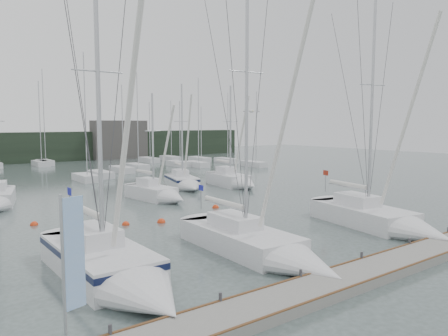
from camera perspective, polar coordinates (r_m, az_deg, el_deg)
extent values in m
plane|color=#404E4B|center=(22.50, 5.86, -11.05)|extent=(160.00, 160.00, 0.00)
cube|color=slate|center=(19.25, 16.29, -13.60)|extent=(24.00, 2.00, 0.40)
cube|color=black|center=(79.26, -26.12, 2.37)|extent=(90.00, 4.00, 5.00)
cube|color=#454240|center=(82.57, -13.51, 3.62)|extent=(10.00, 3.00, 7.00)
cube|color=silver|center=(76.97, -7.06, 1.24)|extent=(1.80, 4.50, 0.90)
cylinder|color=#A7A9AF|center=(76.29, -6.92, 5.14)|extent=(0.12, 0.12, 9.57)
cube|color=silver|center=(51.63, -17.61, -1.27)|extent=(1.80, 4.50, 0.90)
cylinder|color=#A7A9AF|center=(50.79, -17.67, 6.73)|extent=(0.12, 0.12, 13.44)
cube|color=silver|center=(62.94, -11.30, 0.14)|extent=(1.80, 4.50, 0.90)
cylinder|color=#A7A9AF|center=(62.19, -11.22, 6.36)|extent=(0.12, 0.12, 12.73)
cube|color=silver|center=(71.92, 0.26, 0.96)|extent=(1.80, 4.50, 0.90)
cylinder|color=#A7A9AF|center=(71.26, 0.50, 5.56)|extent=(0.12, 0.12, 10.63)
cube|color=silver|center=(59.47, -13.18, -0.24)|extent=(1.80, 4.50, 0.90)
cylinder|color=#A7A9AF|center=(58.69, -13.12, 5.35)|extent=(0.12, 0.12, 10.68)
cube|color=silver|center=(74.21, -3.20, 1.10)|extent=(1.80, 4.50, 0.90)
cylinder|color=#A7A9AF|center=(73.55, -3.01, 4.71)|extent=(0.12, 0.12, 8.46)
cube|color=silver|center=(74.23, -9.79, 1.03)|extent=(1.80, 4.50, 0.90)
cylinder|color=#A7A9AF|center=(73.54, -9.68, 4.91)|extent=(0.12, 0.12, 9.17)
cube|color=silver|center=(72.37, -22.81, 0.53)|extent=(1.80, 4.50, 0.90)
cylinder|color=#A7A9AF|center=(71.62, -22.92, 5.65)|extent=(0.12, 0.12, 12.02)
cube|color=silver|center=(73.72, -22.35, 0.64)|extent=(1.80, 4.50, 0.90)
cylinder|color=#A7A9AF|center=(72.99, -22.48, 6.43)|extent=(0.12, 0.12, 13.96)
cube|color=silver|center=(66.48, -5.97, 0.52)|extent=(1.80, 4.50, 0.90)
cylinder|color=#A7A9AF|center=(65.77, -5.79, 4.78)|extent=(0.12, 0.12, 8.99)
cube|color=silver|center=(65.44, -3.57, 0.46)|extent=(1.80, 4.50, 0.90)
cylinder|color=#A7A9AF|center=(64.73, -3.36, 6.26)|extent=(0.12, 0.12, 12.32)
cube|color=silver|center=(65.80, 3.91, 0.48)|extent=(1.80, 4.50, 0.90)
cylinder|color=#A7A9AF|center=(65.13, 4.23, 5.39)|extent=(0.12, 0.12, 10.37)
cube|color=silver|center=(54.54, -15.81, -0.85)|extent=(1.80, 4.50, 0.90)
cylinder|color=#A7A9AF|center=(53.73, -15.77, 4.47)|extent=(0.12, 0.12, 9.22)
cube|color=silver|center=(20.18, -16.02, -11.86)|extent=(3.05, 7.12, 1.58)
cone|color=silver|center=(15.79, -9.16, -16.80)|extent=(3.05, 3.05, 3.05)
cube|color=silver|center=(20.34, -16.65, -8.35)|extent=(1.68, 2.85, 0.74)
cylinder|color=#A7A9AF|center=(18.79, -16.07, 8.32)|extent=(0.19, 0.19, 12.31)
cylinder|color=silver|center=(20.96, -17.57, -5.30)|extent=(0.30, 3.48, 0.29)
cube|color=#0E1535|center=(20.03, -16.07, -10.42)|extent=(3.07, 7.14, 0.26)
cube|color=#1B1E97|center=(23.07, -19.54, -2.90)|extent=(0.02, 0.57, 0.38)
cube|color=silver|center=(23.03, 2.08, -9.55)|extent=(3.20, 7.36, 1.38)
cone|color=silver|center=(19.31, 11.57, -12.74)|extent=(3.06, 3.21, 2.95)
cube|color=silver|center=(23.14, 1.40, -6.88)|extent=(1.72, 2.96, 0.65)
cylinder|color=#A7A9AF|center=(21.81, 2.97, 8.98)|extent=(0.17, 0.17, 13.23)
cylinder|color=silver|center=(23.76, -0.01, -4.50)|extent=(0.38, 3.55, 0.26)
cube|color=#1B1E97|center=(25.63, -3.03, -2.60)|extent=(0.04, 0.50, 0.33)
cube|color=silver|center=(29.90, 17.60, -6.15)|extent=(4.12, 7.38, 1.49)
cone|color=silver|center=(26.69, 25.19, -7.89)|extent=(3.44, 3.45, 2.98)
cube|color=silver|center=(30.05, 17.00, -3.96)|extent=(2.09, 3.03, 0.70)
cylinder|color=#A7A9AF|center=(28.94, 18.75, 7.71)|extent=(0.18, 0.18, 12.85)
cylinder|color=silver|center=(30.56, 15.89, -2.07)|extent=(0.85, 3.40, 0.28)
cube|color=#9D2714|center=(32.19, 13.15, -0.62)|extent=(0.11, 0.53, 0.36)
cube|color=silver|center=(38.31, -9.46, -3.38)|extent=(2.87, 4.97, 1.41)
cone|color=silver|center=(35.65, -6.34, -4.03)|extent=(2.51, 2.31, 2.25)
cube|color=silver|center=(38.54, -9.89, -1.78)|extent=(1.48, 2.04, 0.66)
cylinder|color=#A7A9AF|center=(37.57, -9.29, 3.59)|extent=(0.17, 0.17, 7.92)
cylinder|color=silver|center=(38.83, -10.31, -0.47)|extent=(0.57, 2.32, 0.26)
cube|color=silver|center=(45.23, -5.57, -1.92)|extent=(3.72, 5.72, 1.38)
cone|color=silver|center=(41.65, -4.18, -2.59)|extent=(2.91, 2.82, 2.38)
cube|color=silver|center=(45.54, -5.73, -0.59)|extent=(1.83, 2.39, 0.64)
cylinder|color=#A7A9AF|center=(44.46, -5.50, 4.87)|extent=(0.17, 0.17, 9.34)
cylinder|color=silver|center=(46.03, -5.94, 0.51)|extent=(0.94, 2.55, 0.26)
cube|color=#0E1535|center=(45.17, -5.57, -1.35)|extent=(3.75, 5.75, 0.23)
cube|color=silver|center=(45.93, 0.59, -1.72)|extent=(3.02, 5.33, 1.53)
cone|color=silver|center=(42.90, 3.18, -2.26)|extent=(2.75, 2.42, 2.56)
cube|color=silver|center=(46.22, 0.25, -0.26)|extent=(1.59, 2.17, 0.72)
cylinder|color=#A7A9AF|center=(45.22, 0.84, 4.94)|extent=(0.18, 0.18, 9.13)
cylinder|color=silver|center=(46.57, -0.08, 0.92)|extent=(0.52, 2.51, 0.29)
sphere|color=red|center=(29.34, -8.18, -7.06)|extent=(0.55, 0.55, 0.55)
sphere|color=red|center=(33.93, -1.11, -5.23)|extent=(0.52, 0.52, 0.52)
sphere|color=red|center=(30.85, -23.55, -6.85)|extent=(0.50, 0.50, 0.50)
cylinder|color=#A7A9AF|center=(12.03, -20.21, -13.65)|extent=(0.08, 0.08, 4.40)
cube|color=blue|center=(12.01, -18.95, -10.49)|extent=(0.57, 0.19, 2.93)
ellipsoid|color=white|center=(24.58, 3.61, 7.43)|extent=(0.28, 0.43, 0.18)
cube|color=gray|center=(24.46, 3.08, 7.48)|extent=(0.42, 0.21, 0.10)
cube|color=gray|center=(24.69, 4.13, 7.46)|extent=(0.42, 0.21, 0.10)
sphere|color=red|center=(29.08, -12.71, -7.26)|extent=(0.49, 0.49, 0.49)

